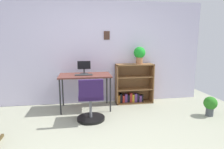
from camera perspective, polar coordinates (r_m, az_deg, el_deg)
name	(u,v)px	position (r m, az deg, el deg)	size (l,w,h in m)	color
wall_back	(94,53)	(4.53, -5.29, 6.43)	(5.20, 0.12, 2.37)	silver
desk	(85,77)	(4.13, -8.03, -0.82)	(1.09, 0.63, 0.75)	brown
monitor	(84,67)	(4.19, -8.33, 2.14)	(0.28, 0.18, 0.28)	#262628
keyboard	(84,75)	(4.05, -8.42, -0.10)	(0.36, 0.12, 0.02)	#2D3133
office_chair	(91,102)	(3.55, -6.35, -8.27)	(0.52, 0.55, 0.82)	black
bookshelf_low	(133,85)	(4.61, 6.29, -3.24)	(0.88, 0.30, 0.93)	brown
potted_plant_on_shelf	(139,54)	(4.47, 8.18, 6.10)	(0.27, 0.27, 0.40)	#9E6642
potted_plant_floor	(210,104)	(4.27, 27.22, -7.95)	(0.26, 0.26, 0.39)	#474C51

